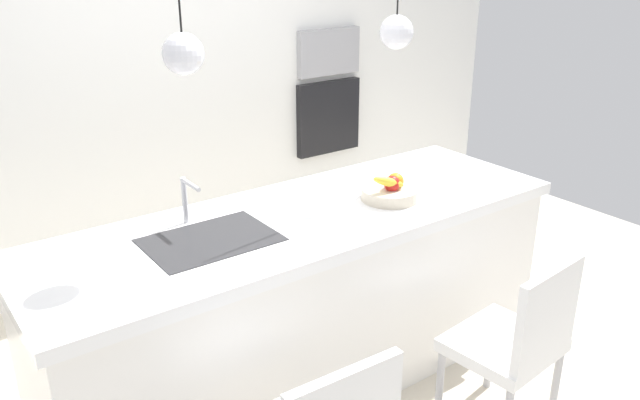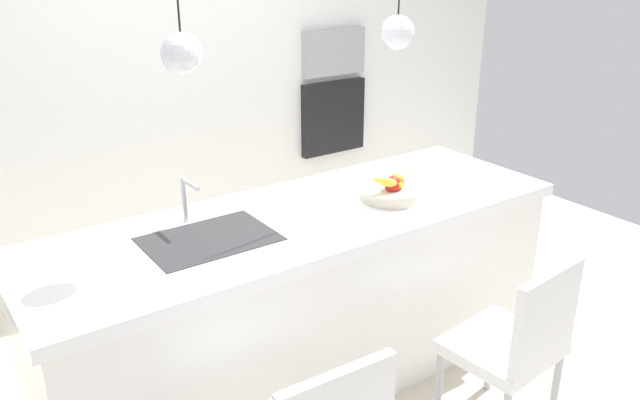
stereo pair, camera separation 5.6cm
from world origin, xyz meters
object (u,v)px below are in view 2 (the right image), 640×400
at_px(chair_middle, 516,341).
at_px(oven, 333,117).
at_px(microwave, 333,52).
at_px(fruit_bowl, 391,191).

bearing_deg(chair_middle, oven, 72.06).
bearing_deg(microwave, fruit_bowl, -117.13).
distance_m(fruit_bowl, oven, 1.89).
relative_size(fruit_bowl, chair_middle, 0.33).
relative_size(fruit_bowl, oven, 0.52).
height_order(microwave, chair_middle, microwave).
bearing_deg(oven, fruit_bowl, -117.13).
height_order(oven, chair_middle, oven).
height_order(microwave, oven, microwave).
relative_size(microwave, oven, 0.96).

